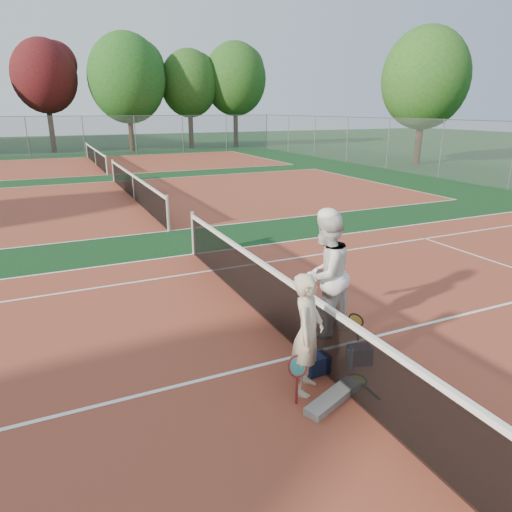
# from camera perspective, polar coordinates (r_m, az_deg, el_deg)

# --- Properties ---
(ground) EXTENTS (130.00, 130.00, 0.00)m
(ground) POSITION_cam_1_polar(r_m,az_deg,el_deg) (7.05, 6.06, -12.15)
(ground) COLOR black
(ground) RESTS_ON ground
(court_main) EXTENTS (23.77, 10.97, 0.01)m
(court_main) POSITION_cam_1_polar(r_m,az_deg,el_deg) (7.05, 6.06, -12.13)
(court_main) COLOR brown
(court_main) RESTS_ON ground
(court_far_a) EXTENTS (23.77, 10.97, 0.01)m
(court_far_a) POSITION_cam_1_polar(r_m,az_deg,el_deg) (19.30, -14.93, 6.81)
(court_far_a) COLOR brown
(court_far_a) RESTS_ON ground
(court_far_b) EXTENTS (23.77, 10.97, 0.01)m
(court_far_b) POSITION_cam_1_polar(r_m,az_deg,el_deg) (32.55, -19.36, 10.73)
(court_far_b) COLOR brown
(court_far_b) RESTS_ON ground
(net_main) EXTENTS (0.10, 10.98, 1.02)m
(net_main) POSITION_cam_1_polar(r_m,az_deg,el_deg) (6.81, 6.20, -8.43)
(net_main) COLOR black
(net_main) RESTS_ON ground
(net_far_a) EXTENTS (0.10, 10.98, 1.02)m
(net_far_a) POSITION_cam_1_polar(r_m,az_deg,el_deg) (19.21, -15.05, 8.29)
(net_far_a) COLOR black
(net_far_a) RESTS_ON ground
(net_far_b) EXTENTS (0.10, 10.98, 1.02)m
(net_far_b) POSITION_cam_1_polar(r_m,az_deg,el_deg) (32.50, -19.45, 11.61)
(net_far_b) COLOR black
(net_far_b) RESTS_ON ground
(fence_back) EXTENTS (32.00, 0.06, 3.00)m
(fence_back) POSITION_cam_1_polar(r_m,az_deg,el_deg) (39.38, -20.73, 13.87)
(fence_back) COLOR slate
(fence_back) RESTS_ON ground
(player_a) EXTENTS (0.69, 0.70, 1.62)m
(player_a) POSITION_cam_1_polar(r_m,az_deg,el_deg) (5.88, 6.47, -9.65)
(player_a) COLOR #C5B599
(player_a) RESTS_ON ground
(player_b) EXTENTS (1.19, 1.06, 2.02)m
(player_b) POSITION_cam_1_polar(r_m,az_deg,el_deg) (7.33, 8.62, -2.32)
(player_b) COLOR white
(player_b) RESTS_ON ground
(racket_red) EXTENTS (0.33, 0.30, 0.59)m
(racket_red) POSITION_cam_1_polar(r_m,az_deg,el_deg) (5.97, 5.15, -14.92)
(racket_red) COLOR maroon
(racket_red) RESTS_ON ground
(racket_black_held) EXTENTS (0.37, 0.37, 0.56)m
(racket_black_held) POSITION_cam_1_polar(r_m,az_deg,el_deg) (7.28, 12.30, -8.96)
(racket_black_held) COLOR black
(racket_black_held) RESTS_ON ground
(racket_spare) EXTENTS (0.29, 0.61, 0.03)m
(racket_spare) POSITION_cam_1_polar(r_m,az_deg,el_deg) (6.56, 12.57, -14.88)
(racket_spare) COLOR black
(racket_spare) RESTS_ON ground
(sports_bag_navy) EXTENTS (0.35, 0.26, 0.27)m
(sports_bag_navy) POSITION_cam_1_polar(r_m,az_deg,el_deg) (6.58, 7.61, -13.26)
(sports_bag_navy) COLOR black
(sports_bag_navy) RESTS_ON ground
(sports_bag_purple) EXTENTS (0.38, 0.31, 0.26)m
(sports_bag_purple) POSITION_cam_1_polar(r_m,az_deg,el_deg) (6.91, 12.80, -11.95)
(sports_bag_purple) COLOR black
(sports_bag_purple) RESTS_ON ground
(net_cover_canvas) EXTENTS (0.98, 0.58, 0.10)m
(net_cover_canvas) POSITION_cam_1_polar(r_m,az_deg,el_deg) (6.10, 9.66, -17.07)
(net_cover_canvas) COLOR slate
(net_cover_canvas) RESTS_ON ground
(water_bottle) EXTENTS (0.09, 0.09, 0.30)m
(water_bottle) POSITION_cam_1_polar(r_m,az_deg,el_deg) (6.74, 11.65, -12.50)
(water_bottle) COLOR #C6E6FB
(water_bottle) RESTS_ON ground
(tree_back_maroon) EXTENTS (5.09, 5.09, 8.98)m
(tree_back_maroon) POSITION_cam_1_polar(r_m,az_deg,el_deg) (43.26, -24.93, 19.69)
(tree_back_maroon) COLOR #382314
(tree_back_maroon) RESTS_ON ground
(tree_back_3) EXTENTS (6.38, 6.38, 9.63)m
(tree_back_3) POSITION_cam_1_polar(r_m,az_deg,el_deg) (42.43, -15.85, 20.57)
(tree_back_3) COLOR #382314
(tree_back_3) RESTS_ON ground
(tree_back_4) EXTENTS (5.14, 5.14, 8.66)m
(tree_back_4) POSITION_cam_1_polar(r_m,az_deg,el_deg) (44.36, -8.37, 20.53)
(tree_back_4) COLOR #382314
(tree_back_4) RESTS_ON ground
(tree_back_5) EXTENTS (5.75, 5.75, 9.47)m
(tree_back_5) POSITION_cam_1_polar(r_m,az_deg,el_deg) (45.53, -2.63, 21.20)
(tree_back_5) COLOR #382314
(tree_back_5) RESTS_ON ground
(tree_right_1) EXTENTS (5.45, 5.45, 8.49)m
(tree_right_1) POSITION_cam_1_polar(r_m,az_deg,el_deg) (32.77, 20.39, 20.06)
(tree_right_1) COLOR #382314
(tree_right_1) RESTS_ON ground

